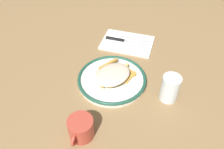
{
  "coord_description": "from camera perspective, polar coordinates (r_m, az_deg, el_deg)",
  "views": [
    {
      "loc": [
        0.58,
        0.19,
        0.63
      ],
      "look_at": [
        0.0,
        0.0,
        0.04
      ],
      "focal_mm": 35.85,
      "sensor_mm": 36.0,
      "label": 1
    }
  ],
  "objects": [
    {
      "name": "ground_plane",
      "position": [
        0.87,
        0.0,
        -1.81
      ],
      "size": [
        2.6,
        2.6,
        0.0
      ],
      "primitive_type": "plane",
      "color": "olive"
    },
    {
      "name": "plate",
      "position": [
        0.86,
        0.0,
        -1.21
      ],
      "size": [
        0.27,
        0.27,
        0.02
      ],
      "color": "silver",
      "rests_on": "ground_plane"
    },
    {
      "name": "fries_heap",
      "position": [
        0.84,
        0.21,
        0.0
      ],
      "size": [
        0.19,
        0.16,
        0.04
      ],
      "color": "gold",
      "rests_on": "plate"
    },
    {
      "name": "napkin",
      "position": [
        1.06,
        3.92,
        8.08
      ],
      "size": [
        0.17,
        0.24,
        0.01
      ],
      "primitive_type": "cube",
      "rotation": [
        0.0,
        0.0,
        0.03
      ],
      "color": "white",
      "rests_on": "ground_plane"
    },
    {
      "name": "fork",
      "position": [
        1.08,
        4.98,
        9.1
      ],
      "size": [
        0.02,
        0.18,
        0.01
      ],
      "color": "silver",
      "rests_on": "napkin"
    },
    {
      "name": "knife",
      "position": [
        1.06,
        2.94,
        8.62
      ],
      "size": [
        0.02,
        0.21,
        0.01
      ],
      "color": "black",
      "rests_on": "napkin"
    },
    {
      "name": "spoon",
      "position": [
        1.03,
        5.38,
        7.21
      ],
      "size": [
        0.02,
        0.15,
        0.01
      ],
      "color": "silver",
      "rests_on": "napkin"
    },
    {
      "name": "water_glass",
      "position": [
        0.81,
        14.57,
        -3.39
      ],
      "size": [
        0.06,
        0.06,
        0.1
      ],
      "primitive_type": "cylinder",
      "color": "silver",
      "rests_on": "ground_plane"
    },
    {
      "name": "coffee_mug",
      "position": [
        0.71,
        -7.95,
        -13.42
      ],
      "size": [
        0.1,
        0.08,
        0.07
      ],
      "color": "#B03F31",
      "rests_on": "ground_plane"
    }
  ]
}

